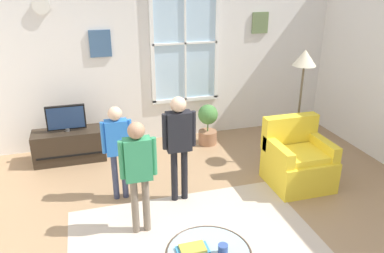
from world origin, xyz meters
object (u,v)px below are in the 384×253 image
at_px(tv_stand, 70,146).
at_px(person_black_shirt, 179,138).
at_px(book_stack, 193,249).
at_px(floor_lamp, 304,70).
at_px(television, 66,118).
at_px(person_blue_shirt, 117,143).
at_px(potted_plant_by_window, 208,123).
at_px(cup, 223,250).
at_px(armchair, 297,161).
at_px(person_green_shirt, 138,166).

height_order(tv_stand, person_black_shirt, person_black_shirt).
distance_m(book_stack, floor_lamp, 3.07).
distance_m(television, person_blue_shirt, 1.40).
xyz_separation_m(book_stack, potted_plant_by_window, (1.12, 2.96, -0.10)).
height_order(television, book_stack, television).
bearing_deg(television, potted_plant_by_window, 0.01).
relative_size(potted_plant_by_window, floor_lamp, 0.40).
bearing_deg(cup, book_stack, 155.94).
relative_size(tv_stand, potted_plant_by_window, 1.53).
bearing_deg(armchair, person_green_shirt, -168.17).
bearing_deg(person_blue_shirt, floor_lamp, 5.97).
relative_size(television, cup, 5.75).
bearing_deg(potted_plant_by_window, person_black_shirt, -119.94).
xyz_separation_m(person_blue_shirt, person_black_shirt, (0.70, -0.23, 0.08)).
bearing_deg(person_black_shirt, tv_stand, 131.31).
xyz_separation_m(person_green_shirt, potted_plant_by_window, (1.41, 1.98, -0.44)).
relative_size(tv_stand, television, 1.87).
relative_size(book_stack, person_black_shirt, 0.21).
xyz_separation_m(armchair, book_stack, (-1.85, -1.43, 0.14)).
relative_size(person_green_shirt, potted_plant_by_window, 1.90).
height_order(television, potted_plant_by_window, television).
height_order(tv_stand, armchair, armchair).
distance_m(armchair, person_blue_shirt, 2.35).
bearing_deg(person_blue_shirt, person_green_shirt, -79.01).
xyz_separation_m(television, potted_plant_by_window, (2.17, 0.00, -0.32)).
distance_m(television, armchair, 3.30).
distance_m(television, person_black_shirt, 1.99).
distance_m(person_black_shirt, floor_lamp, 2.03).
relative_size(armchair, cup, 9.08).
xyz_separation_m(book_stack, floor_lamp, (2.15, 1.98, 0.94)).
bearing_deg(armchair, television, 152.11).
relative_size(tv_stand, person_black_shirt, 0.77).
height_order(television, floor_lamp, floor_lamp).
relative_size(television, book_stack, 2.01).
xyz_separation_m(cup, person_blue_shirt, (-0.67, 1.81, 0.27)).
bearing_deg(floor_lamp, person_blue_shirt, -174.03).
relative_size(book_stack, potted_plant_by_window, 0.41).
bearing_deg(person_green_shirt, potted_plant_by_window, 54.57).
bearing_deg(book_stack, floor_lamp, 42.68).
distance_m(armchair, potted_plant_by_window, 1.70).
distance_m(armchair, floor_lamp, 1.25).
relative_size(television, person_black_shirt, 0.41).
relative_size(tv_stand, cup, 10.73).
distance_m(armchair, book_stack, 2.34).
bearing_deg(television, armchair, -27.89).
bearing_deg(person_black_shirt, cup, -91.06).
distance_m(person_green_shirt, floor_lamp, 2.71).
relative_size(book_stack, cup, 2.86).
bearing_deg(television, person_green_shirt, -69.18).
bearing_deg(armchair, tv_stand, 152.07).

